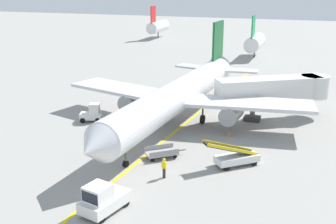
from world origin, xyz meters
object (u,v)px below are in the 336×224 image
object	(u,v)px
airliner	(179,95)
baggage_tug_near_wing	(92,114)
pushback_tug	(103,199)
safety_cone_nose_left	(230,133)
belt_loader_forward_hold	(236,157)
baggage_cart_loaded	(162,153)
ground_crew_marshaller	(164,167)
safety_cone_nose_right	(90,104)
jet_bridge	(280,89)

from	to	relation	value
airliner	baggage_tug_near_wing	world-z (taller)	airliner
pushback_tug	safety_cone_nose_left	xyz separation A→B (m)	(5.05, 17.77, -0.77)
belt_loader_forward_hold	safety_cone_nose_left	size ratio (longest dim) A/B	10.43
belt_loader_forward_hold	baggage_cart_loaded	size ratio (longest dim) A/B	1.36
airliner	baggage_cart_loaded	bearing A→B (deg)	-81.48
ground_crew_marshaller	safety_cone_nose_right	world-z (taller)	ground_crew_marshaller
ground_crew_marshaller	jet_bridge	bearing A→B (deg)	69.52
baggage_cart_loaded	ground_crew_marshaller	distance (m)	4.12
belt_loader_forward_hold	ground_crew_marshaller	distance (m)	6.59
baggage_cart_loaded	safety_cone_nose_left	bearing A→B (deg)	59.03
baggage_cart_loaded	ground_crew_marshaller	xyz separation A→B (m)	(1.62, -3.76, 0.44)
jet_bridge	baggage_cart_loaded	bearing A→B (deg)	-119.92
baggage_tug_near_wing	airliner	bearing A→B (deg)	13.08
ground_crew_marshaller	safety_cone_nose_left	size ratio (longest dim) A/B	3.86
safety_cone_nose_left	ground_crew_marshaller	bearing A→B (deg)	-104.54
airliner	safety_cone_nose_right	xyz separation A→B (m)	(-13.03, 3.32, -3.20)
safety_cone_nose_left	safety_cone_nose_right	size ratio (longest dim) A/B	1.00
jet_bridge	ground_crew_marshaller	world-z (taller)	jet_bridge
jet_bridge	safety_cone_nose_right	distance (m)	23.40
baggage_tug_near_wing	belt_loader_forward_hold	distance (m)	18.56
belt_loader_forward_hold	ground_crew_marshaller	world-z (taller)	belt_loader_forward_hold
pushback_tug	baggage_cart_loaded	distance (m)	10.17
airliner	ground_crew_marshaller	size ratio (longest dim) A/B	20.79
jet_bridge	belt_loader_forward_hold	size ratio (longest dim) A/B	2.65
pushback_tug	safety_cone_nose_left	distance (m)	18.49
pushback_tug	baggage_cart_loaded	world-z (taller)	pushback_tug
jet_bridge	safety_cone_nose_right	xyz separation A→B (m)	(-23.02, -2.55, -3.32)
airliner	baggage_tug_near_wing	distance (m)	10.13
pushback_tug	ground_crew_marshaller	world-z (taller)	pushback_tug
pushback_tug	baggage_cart_loaded	xyz separation A→B (m)	(0.48, 10.15, -0.53)
safety_cone_nose_left	pushback_tug	bearing A→B (deg)	-105.87
baggage_tug_near_wing	baggage_cart_loaded	world-z (taller)	baggage_tug_near_wing
airliner	pushback_tug	distance (m)	19.43
baggage_cart_loaded	ground_crew_marshaller	bearing A→B (deg)	-66.69
safety_cone_nose_left	jet_bridge	bearing A→B (deg)	61.19
pushback_tug	baggage_tug_near_wing	distance (m)	19.99
jet_bridge	safety_cone_nose_right	bearing A→B (deg)	-173.69
ground_crew_marshaller	baggage_cart_loaded	bearing A→B (deg)	113.31
pushback_tug	baggage_cart_loaded	bearing A→B (deg)	87.31
ground_crew_marshaller	safety_cone_nose_left	bearing A→B (deg)	75.46
jet_bridge	ground_crew_marshaller	size ratio (longest dim) A/B	7.15
baggage_cart_loaded	jet_bridge	bearing A→B (deg)	60.08
baggage_cart_loaded	safety_cone_nose_left	distance (m)	8.89
baggage_cart_loaded	safety_cone_nose_right	world-z (taller)	baggage_cart_loaded
safety_cone_nose_left	safety_cone_nose_right	xyz separation A→B (m)	(-18.97, 4.81, 0.00)
baggage_cart_loaded	ground_crew_marshaller	size ratio (longest dim) A/B	1.99
ground_crew_marshaller	safety_cone_nose_right	xyz separation A→B (m)	(-16.02, 16.19, -0.69)
jet_bridge	safety_cone_nose_right	size ratio (longest dim) A/B	27.63
baggage_tug_near_wing	baggage_cart_loaded	xyz separation A→B (m)	(10.93, -6.89, -0.46)
pushback_tug	airliner	bearing A→B (deg)	92.64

